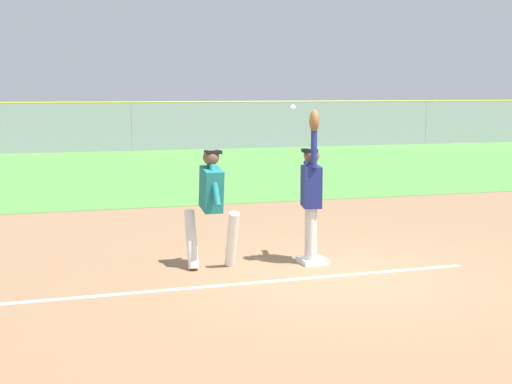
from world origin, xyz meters
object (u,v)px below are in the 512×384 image
Objects in this scene: runner at (211,200)px; parked_car_white at (174,129)px; fielder at (311,189)px; parked_car_green at (270,128)px; parked_car_blue at (68,131)px; first_base at (312,260)px; baseball at (293,107)px.

runner is 26.02m from parked_car_white.
fielder is at bearing -98.29° from parked_car_white.
parked_car_white and parked_car_green have the same top height.
first_base is at bearing -85.02° from parked_car_blue.
parked_car_blue and parked_car_green have the same top height.
fielder reaches higher than parked_car_white.
parked_car_white reaches higher than first_base.
runner is 27.32m from parked_car_green.
parked_car_blue is (-0.84, 25.72, -0.32)m from runner.
parked_car_green is (5.00, 0.05, 0.00)m from parked_car_white.
baseball is at bearing 9.89° from runner.
fielder is at bearing -5.76° from runner.
first_base is 25.96m from parked_car_blue.
runner is 25.74m from parked_car_blue.
fielder reaches higher than parked_car_blue.
runner is 0.38× the size of parked_car_green.
parked_car_white is at bearing -83.46° from fielder.
parked_car_green is at bearing -0.13° from parked_car_blue.
fielder is 1.48m from runner.
baseball reaches higher than fielder.
runner is at bearing 175.19° from first_base.
first_base is at bearing -136.50° from fielder.
parked_car_green reaches higher than first_base.
runner reaches higher than first_base.
fielder is 27.01m from parked_car_green.
runner is at bearing -170.11° from baseball.
parked_car_white is (5.01, -0.04, 0.00)m from parked_car_blue.
fielder is 30.81× the size of baseball.
first_base is 0.09× the size of parked_car_blue.
baseball reaches higher than parked_car_green.
runner reaches higher than parked_car_green.
parked_car_blue is at bearing 177.22° from parked_car_white.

